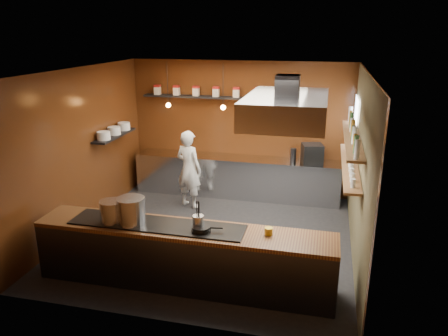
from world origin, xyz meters
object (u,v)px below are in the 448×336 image
(extractor_hood, at_px, (287,108))
(stockpot_small, at_px, (112,211))
(chef, at_px, (189,169))
(stockpot_large, at_px, (131,211))
(espresso_machine, at_px, (312,154))

(extractor_hood, xyz_separation_m, stockpot_small, (-2.36, -1.29, -1.40))
(chef, bearing_deg, stockpot_small, 106.57)
(stockpot_large, relative_size, stockpot_small, 1.16)
(stockpot_small, bearing_deg, chef, 85.98)
(espresso_machine, bearing_deg, chef, -176.19)
(chef, bearing_deg, stockpot_large, 112.30)
(extractor_hood, distance_m, stockpot_small, 3.03)
(stockpot_large, xyz_separation_m, stockpot_small, (-0.30, -0.02, -0.03))
(extractor_hood, relative_size, espresso_machine, 4.75)
(stockpot_small, relative_size, chef, 0.21)
(extractor_hood, bearing_deg, chef, 141.48)
(extractor_hood, relative_size, stockpot_small, 5.72)
(espresso_machine, xyz_separation_m, chef, (-2.50, -0.80, -0.28))
(stockpot_large, distance_m, espresso_machine, 4.49)
(espresso_machine, height_order, chef, chef)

